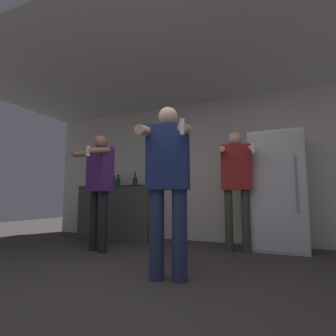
{
  "coord_description": "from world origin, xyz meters",
  "views": [
    {
      "loc": [
        1.16,
        -1.77,
        0.77
      ],
      "look_at": [
        0.14,
        0.56,
        1.06
      ],
      "focal_mm": 28.0,
      "sensor_mm": 36.0,
      "label": 1
    }
  ],
  "objects": [
    {
      "name": "person_woman_foreground",
      "position": [
        0.14,
        0.55,
        0.94
      ],
      "size": [
        0.54,
        0.52,
        1.67
      ],
      "color": "navy",
      "rests_on": "ground_plane"
    },
    {
      "name": "bottle_amber_bourbon",
      "position": [
        -1.96,
        2.58,
        1.12
      ],
      "size": [
        0.09,
        0.09,
        0.3
      ],
      "color": "black",
      "rests_on": "counter"
    },
    {
      "name": "bottle_tall_gin",
      "position": [
        -2.3,
        2.58,
        1.1
      ],
      "size": [
        0.07,
        0.07,
        0.25
      ],
      "color": "#563314",
      "rests_on": "counter"
    },
    {
      "name": "ground_plane",
      "position": [
        0.0,
        0.0,
        0.0
      ],
      "size": [
        14.0,
        14.0,
        0.0
      ],
      "primitive_type": "plane",
      "color": "#383333"
    },
    {
      "name": "person_spectator_back",
      "position": [
        0.55,
        2.11,
        1.06
      ],
      "size": [
        0.55,
        0.52,
        1.74
      ],
      "color": "#38422D",
      "rests_on": "ground_plane"
    },
    {
      "name": "counter",
      "position": [
        -1.78,
        2.56,
        0.5
      ],
      "size": [
        1.58,
        0.58,
        1.0
      ],
      "color": "#47423D",
      "rests_on": "ground_plane"
    },
    {
      "name": "refrigerator",
      "position": [
        1.09,
        2.51,
        0.87
      ],
      "size": [
        0.76,
        0.68,
        1.74
      ],
      "color": "white",
      "rests_on": "ground_plane"
    },
    {
      "name": "ceiling_slab",
      "position": [
        0.0,
        1.42,
        2.57
      ],
      "size": [
        7.0,
        3.36,
        0.05
      ],
      "color": "silver",
      "rests_on": "wall_back"
    },
    {
      "name": "person_man_side",
      "position": [
        -1.32,
        1.36,
        1.04
      ],
      "size": [
        0.58,
        0.57,
        1.7
      ],
      "color": "black",
      "rests_on": "ground_plane"
    },
    {
      "name": "bottle_red_label",
      "position": [
        -1.44,
        2.58,
        1.09
      ],
      "size": [
        0.09,
        0.09,
        0.27
      ],
      "color": "#194723",
      "rests_on": "counter"
    },
    {
      "name": "wall_back",
      "position": [
        0.0,
        2.87,
        1.27
      ],
      "size": [
        7.0,
        0.06,
        2.55
      ],
      "color": "beige",
      "rests_on": "ground_plane"
    },
    {
      "name": "bottle_dark_rum",
      "position": [
        -1.83,
        2.58,
        1.09
      ],
      "size": [
        0.09,
        0.09,
        0.23
      ],
      "color": "#194723",
      "rests_on": "counter"
    }
  ]
}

